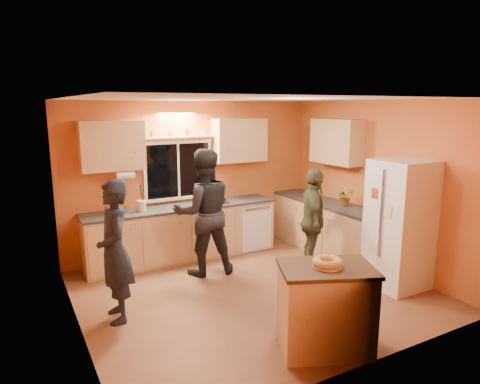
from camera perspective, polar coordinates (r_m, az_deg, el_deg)
ground at (r=6.06m, az=1.75°, el=-13.10°), size 4.50×4.50×0.00m
room_shell at (r=6.00m, az=0.83°, el=2.81°), size 4.54×4.04×2.61m
back_counter at (r=7.33m, az=-4.94°, el=-4.97°), size 4.23×0.62×0.90m
right_counter at (r=7.38m, az=12.94°, el=-5.12°), size 0.62×1.84×0.90m
refrigerator at (r=6.35m, az=20.54°, el=-4.06°), size 0.72×0.70×1.80m
island at (r=4.66m, az=11.32°, el=-14.91°), size 1.13×0.97×0.92m
bundt_pastry at (r=4.47m, az=11.57°, el=-9.17°), size 0.31×0.31×0.09m
person_left at (r=5.25m, az=-16.35°, el=-7.58°), size 0.44×0.64×1.70m
person_center at (r=6.42m, az=-4.90°, el=-2.72°), size 1.04×0.88×1.90m
person_right at (r=6.57m, az=9.71°, el=-3.85°), size 0.82×1.01×1.61m
mixing_bowl at (r=7.29m, az=-3.43°, el=-1.00°), size 0.44×0.44×0.10m
utensil_crock at (r=6.83m, az=-12.99°, el=-1.82°), size 0.14×0.14×0.17m
potted_plant at (r=7.22m, az=13.85°, el=-0.64°), size 0.29×0.25×0.30m
red_box at (r=7.84m, az=9.09°, el=-0.35°), size 0.19×0.17×0.07m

